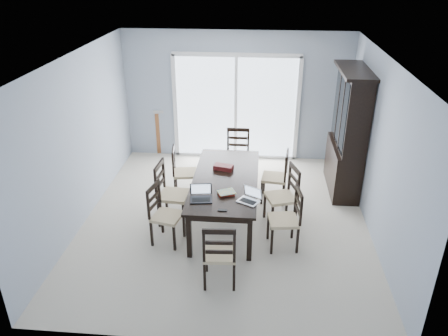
{
  "coord_description": "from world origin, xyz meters",
  "views": [
    {
      "loc": [
        0.51,
        -5.96,
        3.86
      ],
      "look_at": [
        -0.02,
        0.0,
        0.93
      ],
      "focal_mm": 35.0,
      "sensor_mm": 36.0,
      "label": 1
    }
  ],
  "objects": [
    {
      "name": "sliding_door",
      "position": [
        0.0,
        2.48,
        1.09
      ],
      "size": [
        2.52,
        0.05,
        2.18
      ],
      "color": "silver",
      "rests_on": "floor"
    },
    {
      "name": "chair_right_far",
      "position": [
        0.86,
        0.71,
        0.56
      ],
      "size": [
        0.45,
        0.44,
        1.07
      ],
      "rotation": [
        0.0,
        0.0,
        1.46
      ],
      "color": "black",
      "rests_on": "floor"
    },
    {
      "name": "balcony",
      "position": [
        0.0,
        3.5,
        -0.05
      ],
      "size": [
        4.5,
        2.0,
        0.1
      ],
      "primitive_type": "cube",
      "color": "gray",
      "rests_on": "ground"
    },
    {
      "name": "chair_left_mid",
      "position": [
        -0.9,
        -0.1,
        0.62
      ],
      "size": [
        0.49,
        0.48,
        1.17
      ],
      "rotation": [
        0.0,
        0.0,
        -1.66
      ],
      "color": "black",
      "rests_on": "floor"
    },
    {
      "name": "floor",
      "position": [
        0.0,
        0.0,
        0.0
      ],
      "size": [
        5.0,
        5.0,
        0.0
      ],
      "primitive_type": "plane",
      "color": "beige",
      "rests_on": "ground"
    },
    {
      "name": "railing",
      "position": [
        0.0,
        4.5,
        0.55
      ],
      "size": [
        4.5,
        0.06,
        1.1
      ],
      "primitive_type": "cube",
      "color": "#99999E",
      "rests_on": "balcony"
    },
    {
      "name": "chair_end_far",
      "position": [
        0.1,
        1.51,
        0.6
      ],
      "size": [
        0.43,
        0.44,
        1.13
      ],
      "rotation": [
        0.0,
        0.0,
        3.12
      ],
      "color": "black",
      "rests_on": "floor"
    },
    {
      "name": "cell_phone",
      "position": [
        0.04,
        -0.94,
        0.76
      ],
      "size": [
        0.13,
        0.06,
        0.01
      ],
      "primitive_type": "cube",
      "rotation": [
        0.0,
        0.0,
        -0.05
      ],
      "color": "black",
      "rests_on": "dining_table"
    },
    {
      "name": "chair_right_near",
      "position": [
        0.98,
        -0.61,
        0.57
      ],
      "size": [
        0.47,
        0.46,
        1.08
      ],
      "rotation": [
        0.0,
        0.0,
        1.71
      ],
      "color": "black",
      "rests_on": "floor"
    },
    {
      "name": "wall_right",
      "position": [
        2.25,
        0.0,
        1.3
      ],
      "size": [
        0.02,
        5.0,
        2.6
      ],
      "primitive_type": "cube",
      "color": "#94A0B1",
      "rests_on": "floor"
    },
    {
      "name": "game_box",
      "position": [
        -0.06,
        0.31,
        0.79
      ],
      "size": [
        0.33,
        0.22,
        0.08
      ],
      "primitive_type": "cube",
      "rotation": [
        0.0,
        0.0,
        -0.23
      ],
      "color": "#511410",
      "rests_on": "dining_table"
    },
    {
      "name": "book_stack",
      "position": [
        0.05,
        -0.49,
        0.77
      ],
      "size": [
        0.3,
        0.27,
        0.04
      ],
      "rotation": [
        0.0,
        0.0,
        0.29
      ],
      "color": "maroon",
      "rests_on": "dining_table"
    },
    {
      "name": "china_hutch",
      "position": [
        2.02,
        1.25,
        1.07
      ],
      "size": [
        0.5,
        1.38,
        2.2
      ],
      "color": "black",
      "rests_on": "floor"
    },
    {
      "name": "laptop_silver",
      "position": [
        0.38,
        -0.68,
        0.8
      ],
      "size": [
        0.35,
        0.32,
        0.2
      ],
      "rotation": [
        0.0,
        0.0,
        -0.51
      ],
      "color": "#B8B8BA",
      "rests_on": "dining_table"
    },
    {
      "name": "chair_left_far",
      "position": [
        -0.86,
        0.76,
        0.55
      ],
      "size": [
        0.45,
        0.44,
        1.04
      ],
      "rotation": [
        0.0,
        0.0,
        -1.43
      ],
      "color": "black",
      "rests_on": "floor"
    },
    {
      "name": "ceiling",
      "position": [
        0.0,
        0.0,
        2.6
      ],
      "size": [
        5.0,
        5.0,
        0.0
      ],
      "primitive_type": "plane",
      "rotation": [
        3.14,
        0.0,
        0.0
      ],
      "color": "white",
      "rests_on": "back_wall"
    },
    {
      "name": "chair_left_near",
      "position": [
        -0.88,
        -0.64,
        0.56
      ],
      "size": [
        0.49,
        0.48,
        1.06
      ],
      "rotation": [
        0.0,
        0.0,
        -1.8
      ],
      "color": "black",
      "rests_on": "floor"
    },
    {
      "name": "chair_right_mid",
      "position": [
        0.96,
        0.03,
        0.59
      ],
      "size": [
        0.54,
        0.53,
        1.11
      ],
      "rotation": [
        0.0,
        0.0,
        1.89
      ],
      "color": "black",
      "rests_on": "floor"
    },
    {
      "name": "chair_end_near",
      "position": [
        0.06,
        -1.57,
        0.58
      ],
      "size": [
        0.43,
        0.45,
        1.09
      ],
      "rotation": [
        0.0,
        0.0,
        0.06
      ],
      "color": "black",
      "rests_on": "floor"
    },
    {
      "name": "hot_tub",
      "position": [
        -1.0,
        3.48,
        0.49
      ],
      "size": [
        2.21,
        2.06,
        0.97
      ],
      "rotation": [
        0.0,
        0.0,
        0.24
      ],
      "color": "brown",
      "rests_on": "balcony"
    },
    {
      "name": "dining_table",
      "position": [
        0.0,
        0.0,
        0.67
      ],
      "size": [
        1.0,
        2.2,
        0.75
      ],
      "color": "black",
      "rests_on": "floor"
    },
    {
      "name": "laptop_dark",
      "position": [
        -0.28,
        -0.69,
        0.8
      ],
      "size": [
        0.34,
        0.26,
        0.21
      ],
      "rotation": [
        0.0,
        0.0,
        0.14
      ],
      "color": "black",
      "rests_on": "dining_table"
    },
    {
      "name": "wall_left",
      "position": [
        -2.25,
        0.0,
        1.3
      ],
      "size": [
        0.02,
        5.0,
        2.6
      ],
      "primitive_type": "cube",
      "color": "#94A0B1",
      "rests_on": "floor"
    },
    {
      "name": "back_wall",
      "position": [
        0.0,
        2.5,
        1.3
      ],
      "size": [
        4.5,
        0.02,
        2.6
      ],
      "primitive_type": "cube",
      "color": "#94A0B1",
      "rests_on": "floor"
    }
  ]
}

